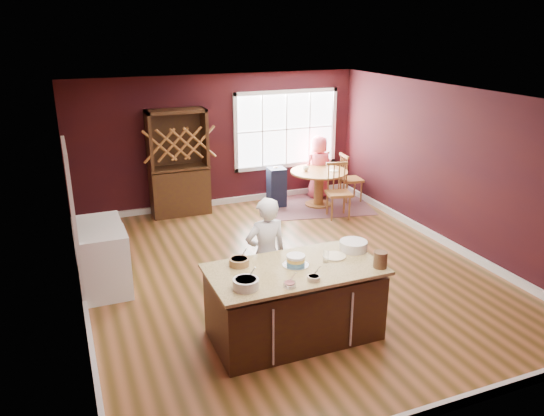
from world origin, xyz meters
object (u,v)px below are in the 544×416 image
Objects in this scene: kitchen_island at (294,304)px; chair_south at (339,191)px; high_chair at (277,186)px; seated_woman at (319,167)px; hutch at (179,163)px; dining_table at (319,181)px; toddler at (279,168)px; layer_cake at (296,260)px; baker at (266,255)px; chair_east at (351,177)px; washer at (105,264)px; chair_north at (318,172)px; dryer at (101,248)px.

chair_south is (2.55, 3.50, 0.11)m from kitchen_island.
kitchen_island reaches higher than high_chair.
seated_woman reaches higher than chair_south.
chair_south is 1.35m from seated_woman.
seated_woman is 0.65× the size of hutch.
toddler is (-0.75, 0.35, 0.28)m from dining_table.
toddler is at bearing -6.41° from hutch.
chair_south reaches higher than kitchen_island.
hutch is at bearing 93.70° from layer_cake.
baker is 1.44× the size of chair_south.
seated_woman is 3.07m from hutch.
high_chair is at bearing 70.02° from layer_cake.
kitchen_island is 5.57m from seated_woman.
chair_east is at bearing 52.60° from kitchen_island.
chair_south reaches higher than toddler.
toddler is 0.12× the size of hutch.
seated_woman is at bearing -126.94° from baker.
washer is (-1.94, 1.19, -0.32)m from baker.
chair_south reaches higher than layer_cake.
chair_south is at bearing 79.63° from seated_woman.
chair_north is at bearing 28.09° from high_chair.
chair_south is 1.19× the size of dryer.
toddler is 0.28× the size of dryer.
hutch reaches higher than dining_table.
washer reaches higher than dryer.
washer is (-4.78, -2.88, -0.22)m from seated_woman.
layer_cake reaches higher than kitchen_island.
chair_north reaches higher than dryer.
layer_cake is (0.10, -0.70, 0.20)m from baker.
kitchen_island is at bearing -86.77° from hutch.
dining_table is at bearing 59.68° from layer_cake.
chair_east is 1.64m from high_chair.
chair_east is 1.12m from chair_south.
toddler is 0.28× the size of washer.
dryer is at bearing 128.97° from layer_cake.
layer_cake is 3.30m from dryer.
chair_east reaches higher than high_chair.
dryer is at bearing 24.40° from seated_woman.
seated_woman is 1.02m from toddler.
high_chair is at bearing 35.73° from washer.
chair_south is at bearing 53.92° from layer_cake.
chair_north reaches higher than dining_table.
hutch is at bearing 52.98° from dryer.
layer_cake reaches higher than toddler.
toddler is (1.74, 4.60, -0.17)m from layer_cake.
dryer is at bearing -151.31° from toddler.
washer is (-4.94, -3.21, -0.00)m from chair_north.
toddler is 4.67m from washer.
high_chair is (-1.62, 0.29, -0.10)m from chair_east.
washer is (-2.05, 1.89, -0.52)m from layer_cake.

